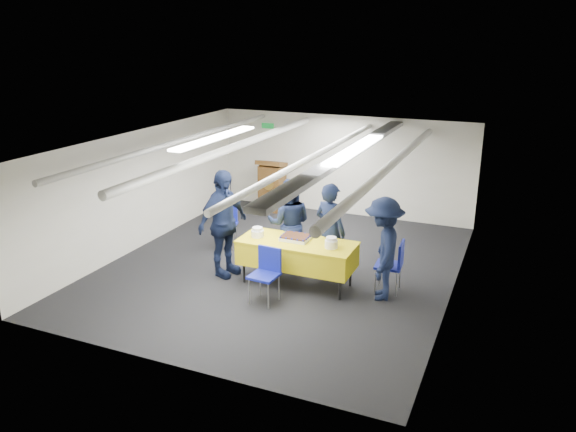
# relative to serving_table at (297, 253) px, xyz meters

# --- Properties ---
(ground) EXTENTS (7.00, 7.00, 0.00)m
(ground) POSITION_rel_serving_table_xyz_m (-0.54, 0.60, -0.56)
(ground) COLOR black
(ground) RESTS_ON ground
(room_shell) EXTENTS (6.00, 7.00, 2.30)m
(room_shell) POSITION_rel_serving_table_xyz_m (-0.44, 1.01, 1.25)
(room_shell) COLOR silver
(room_shell) RESTS_ON ground
(serving_table) EXTENTS (1.95, 0.81, 0.77)m
(serving_table) POSITION_rel_serving_table_xyz_m (0.00, 0.00, 0.00)
(serving_table) COLOR black
(serving_table) RESTS_ON ground
(sheet_cake) EXTENTS (0.48, 0.37, 0.09)m
(sheet_cake) POSITION_rel_serving_table_xyz_m (-0.05, 0.06, 0.25)
(sheet_cake) COLOR white
(sheet_cake) RESTS_ON serving_table
(plate_stack_left) EXTENTS (0.21, 0.21, 0.17)m
(plate_stack_left) POSITION_rel_serving_table_xyz_m (-0.70, -0.05, 0.29)
(plate_stack_left) COLOR white
(plate_stack_left) RESTS_ON serving_table
(plate_stack_right) EXTENTS (0.21, 0.21, 0.18)m
(plate_stack_right) POSITION_rel_serving_table_xyz_m (0.61, -0.05, 0.29)
(plate_stack_right) COLOR white
(plate_stack_right) RESTS_ON serving_table
(podium) EXTENTS (0.62, 0.53, 1.25)m
(podium) POSITION_rel_serving_table_xyz_m (-2.14, 3.65, 0.05)
(podium) COLOR brown
(podium) RESTS_ON ground
(chair_near) EXTENTS (0.45, 0.45, 0.87)m
(chair_near) POSITION_rel_serving_table_xyz_m (-0.21, -0.74, -0.03)
(chair_near) COLOR gray
(chair_near) RESTS_ON ground
(chair_right) EXTENTS (0.44, 0.44, 0.87)m
(chair_right) POSITION_rel_serving_table_xyz_m (1.56, 0.36, -0.03)
(chair_right) COLOR gray
(chair_right) RESTS_ON ground
(chair_left) EXTENTS (0.52, 0.52, 0.87)m
(chair_left) POSITION_rel_serving_table_xyz_m (-1.99, 1.16, -0.03)
(chair_left) COLOR gray
(chair_left) RESTS_ON ground
(sailor_a) EXTENTS (0.71, 0.59, 1.68)m
(sailor_a) POSITION_rel_serving_table_xyz_m (0.40, 0.52, 0.28)
(sailor_a) COLOR black
(sailor_a) RESTS_ON ground
(sailor_b) EXTENTS (0.94, 0.82, 1.65)m
(sailor_b) POSITION_rel_serving_table_xyz_m (-0.41, 0.65, 0.26)
(sailor_b) COLOR black
(sailor_b) RESTS_ON ground
(sailor_c) EXTENTS (0.73, 1.18, 1.88)m
(sailor_c) POSITION_rel_serving_table_xyz_m (-1.33, -0.12, 0.38)
(sailor_c) COLOR black
(sailor_c) RESTS_ON ground
(sailor_d) EXTENTS (0.83, 1.18, 1.66)m
(sailor_d) POSITION_rel_serving_table_xyz_m (1.43, 0.08, 0.27)
(sailor_d) COLOR black
(sailor_d) RESTS_ON ground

